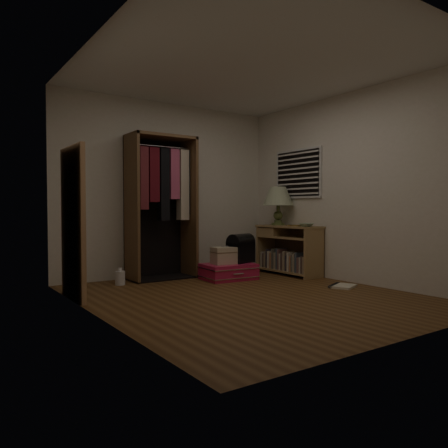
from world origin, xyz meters
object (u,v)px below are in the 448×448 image
(pink_suitcase, at_px, (229,271))
(train_case, at_px, (225,255))
(black_bag, at_px, (241,248))
(table_lamp, at_px, (278,197))
(open_wardrobe, at_px, (163,194))
(white_jug, at_px, (120,278))
(floor_mirror, at_px, (73,223))
(console_bookshelf, at_px, (286,249))

(pink_suitcase, height_order, train_case, train_case)
(black_bag, distance_m, table_lamp, 1.12)
(open_wardrobe, relative_size, white_jug, 9.03)
(floor_mirror, xyz_separation_m, table_lamp, (3.24, 0.25, 0.34))
(pink_suitcase, bearing_deg, table_lamp, 11.11)
(open_wardrobe, distance_m, floor_mirror, 1.72)
(open_wardrobe, height_order, white_jug, open_wardrobe)
(floor_mirror, xyz_separation_m, pink_suitcase, (2.20, 0.13, -0.74))
(black_bag, xyz_separation_m, table_lamp, (0.82, 0.11, 0.75))
(pink_suitcase, bearing_deg, black_bag, 7.38)
(floor_mirror, distance_m, black_bag, 2.46)
(console_bookshelf, height_order, train_case, console_bookshelf)
(open_wardrobe, bearing_deg, table_lamp, -16.66)
(open_wardrobe, xyz_separation_m, black_bag, (0.93, -0.63, -0.77))
(table_lamp, relative_size, white_jug, 2.74)
(floor_mirror, bearing_deg, black_bag, 3.22)
(train_case, relative_size, black_bag, 0.88)
(console_bookshelf, xyz_separation_m, pink_suitcase, (-1.04, 0.08, -0.28))
(open_wardrobe, distance_m, train_case, 1.26)
(train_case, distance_m, black_bag, 0.30)
(open_wardrobe, xyz_separation_m, train_case, (0.65, -0.64, -0.87))
(floor_mirror, relative_size, black_bag, 3.89)
(console_bookshelf, xyz_separation_m, table_lamp, (0.01, 0.20, 0.80))
(open_wardrobe, bearing_deg, floor_mirror, -152.69)
(train_case, height_order, black_bag, black_bag)
(console_bookshelf, height_order, white_jug, console_bookshelf)
(console_bookshelf, height_order, open_wardrobe, open_wardrobe)
(pink_suitcase, height_order, white_jug, white_jug)
(floor_mirror, height_order, pink_suitcase, floor_mirror)
(open_wardrobe, xyz_separation_m, pink_suitcase, (0.71, -0.65, -1.10))
(open_wardrobe, height_order, train_case, open_wardrobe)
(pink_suitcase, relative_size, white_jug, 3.42)
(pink_suitcase, relative_size, black_bag, 1.77)
(open_wardrobe, distance_m, black_bag, 1.37)
(open_wardrobe, distance_m, table_lamp, 1.83)
(console_bookshelf, relative_size, open_wardrobe, 0.55)
(pink_suitcase, xyz_separation_m, white_jug, (-1.44, 0.44, -0.02))
(floor_mirror, relative_size, white_jug, 7.49)
(white_jug, bearing_deg, pink_suitcase, -16.95)
(black_bag, distance_m, white_jug, 1.76)
(open_wardrobe, relative_size, train_case, 5.33)
(black_bag, relative_size, white_jug, 1.93)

